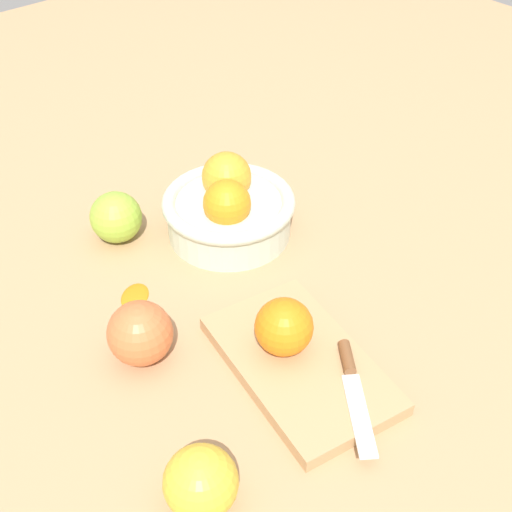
{
  "coord_description": "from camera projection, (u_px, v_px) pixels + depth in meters",
  "views": [
    {
      "loc": [
        0.48,
        -0.41,
        0.63
      ],
      "look_at": [
        -0.05,
        0.05,
        0.04
      ],
      "focal_mm": 48.28,
      "sensor_mm": 36.0,
      "label": 1
    }
  ],
  "objects": [
    {
      "name": "ground_plane",
      "position": [
        252.0,
        315.0,
        0.89
      ],
      "size": [
        2.4,
        2.4,
        0.0
      ],
      "primitive_type": "plane",
      "color": "tan"
    },
    {
      "name": "citrus_peel",
      "position": [
        135.0,
        294.0,
        0.91
      ],
      "size": [
        0.06,
        0.06,
        0.01
      ],
      "primitive_type": "ellipsoid",
      "rotation": [
        0.0,
        0.0,
        2.3
      ],
      "color": "orange",
      "rests_on": "ground_plane"
    },
    {
      "name": "orange_on_board",
      "position": [
        284.0,
        327.0,
        0.8
      ],
      "size": [
        0.07,
        0.07,
        0.07
      ],
      "primitive_type": "sphere",
      "color": "orange",
      "rests_on": "cutting_board"
    },
    {
      "name": "apple_front_right",
      "position": [
        201.0,
        482.0,
        0.66
      ],
      "size": [
        0.07,
        0.07,
        0.07
      ],
      "primitive_type": "sphere",
      "color": "gold",
      "rests_on": "ground_plane"
    },
    {
      "name": "cutting_board",
      "position": [
        300.0,
        364.0,
        0.81
      ],
      "size": [
        0.26,
        0.18,
        0.02
      ],
      "primitive_type": "cube",
      "rotation": [
        0.0,
        0.0,
        -0.18
      ],
      "color": "tan",
      "rests_on": "ground_plane"
    },
    {
      "name": "bowl",
      "position": [
        228.0,
        208.0,
        1.0
      ],
      "size": [
        0.19,
        0.19,
        0.11
      ],
      "color": "beige",
      "rests_on": "ground_plane"
    },
    {
      "name": "knife",
      "position": [
        352.0,
        381.0,
        0.78
      ],
      "size": [
        0.13,
        0.11,
        0.01
      ],
      "color": "silver",
      "rests_on": "cutting_board"
    },
    {
      "name": "apple_front_left_2",
      "position": [
        140.0,
        333.0,
        0.81
      ],
      "size": [
        0.08,
        0.08,
        0.08
      ],
      "primitive_type": "sphere",
      "color": "#CC6638",
      "rests_on": "ground_plane"
    },
    {
      "name": "apple_front_left",
      "position": [
        116.0,
        217.0,
        0.99
      ],
      "size": [
        0.08,
        0.08,
        0.08
      ],
      "primitive_type": "sphere",
      "color": "#8EB738",
      "rests_on": "ground_plane"
    }
  ]
}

